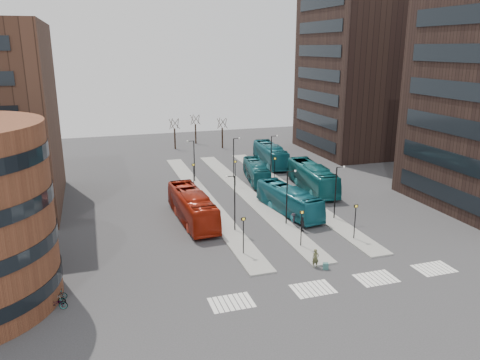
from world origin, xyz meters
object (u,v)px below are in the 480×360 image
object	(u,v)px
bicycle_near	(55,304)
bicycle_mid	(55,300)
teal_bus_b	(256,172)
bicycle_far	(56,295)
suitcase	(326,266)
teal_bus_c	(312,177)
teal_bus_d	(270,155)
commuter_a	(211,225)
red_bus	(192,206)
teal_bus_a	(289,200)
commuter_c	(293,219)
commuter_b	(302,224)
traveller	(316,258)

from	to	relation	value
bicycle_near	bicycle_mid	distance (m)	0.69
teal_bus_b	bicycle_mid	bearing A→B (deg)	-123.83
bicycle_near	bicycle_far	world-z (taller)	bicycle_near
suitcase	bicycle_mid	size ratio (longest dim) A/B	0.38
teal_bus_c	teal_bus_d	size ratio (longest dim) A/B	1.03
suitcase	teal_bus_b	size ratio (longest dim) A/B	0.06
teal_bus_c	bicycle_near	xyz separation A→B (m)	(-32.31, -22.18, -1.30)
teal_bus_b	commuter_a	distance (m)	20.58
red_bus	teal_bus_d	distance (m)	28.64
teal_bus_a	commuter_a	xyz separation A→B (m)	(-10.31, -3.10, -0.80)
teal_bus_a	commuter_a	world-z (taller)	teal_bus_a
teal_bus_b	commuter_a	world-z (taller)	teal_bus_b
suitcase	teal_bus_d	bearing A→B (deg)	96.13
commuter_c	teal_bus_d	bearing A→B (deg)	-176.17
teal_bus_b	suitcase	bearing A→B (deg)	-87.76
commuter_b	bicycle_near	xyz separation A→B (m)	(-24.50, -8.61, -0.31)
teal_bus_c	bicycle_mid	xyz separation A→B (m)	(-32.31, -21.49, -1.33)
teal_bus_d	bicycle_near	xyz separation A→B (m)	(-32.04, -37.37, -1.24)
red_bus	commuter_a	bearing A→B (deg)	-74.80
red_bus	bicycle_mid	xyz separation A→B (m)	(-13.88, -14.54, -1.30)
commuter_a	bicycle_far	distance (m)	18.06
suitcase	bicycle_near	xyz separation A→B (m)	(-22.66, 0.23, 0.20)
red_bus	commuter_c	world-z (taller)	red_bus
traveller	commuter_b	size ratio (longest dim) A/B	1.08
teal_bus_a	bicycle_mid	distance (m)	28.94
teal_bus_c	bicycle_mid	world-z (taller)	teal_bus_c
teal_bus_d	teal_bus_a	bearing A→B (deg)	-100.89
commuter_a	bicycle_mid	size ratio (longest dim) A/B	1.03
commuter_a	bicycle_near	xyz separation A→B (m)	(-15.12, -11.35, -0.30)
bicycle_near	suitcase	bearing A→B (deg)	-78.90
teal_bus_b	traveller	bearing A→B (deg)	-89.34
teal_bus_d	teal_bus_c	bearing A→B (deg)	-83.78
teal_bus_b	commuter_c	xyz separation A→B (m)	(-2.13, -18.15, -0.73)
teal_bus_c	traveller	size ratio (longest dim) A/B	7.40
red_bus	teal_bus_b	xyz separation A→B (m)	(12.50, 13.33, -0.31)
traveller	red_bus	bearing A→B (deg)	122.98
suitcase	teal_bus_c	bearing A→B (deg)	86.84
bicycle_mid	commuter_c	bearing A→B (deg)	-59.89
commuter_b	bicycle_far	xyz separation A→B (m)	(-24.50, -7.13, -0.37)
commuter_b	teal_bus_d	bearing A→B (deg)	-13.26
suitcase	teal_bus_c	distance (m)	24.44
teal_bus_d	commuter_b	xyz separation A→B (m)	(-7.54, -28.76, -0.93)
traveller	teal_bus_a	bearing A→B (deg)	80.52
teal_bus_a	traveller	xyz separation A→B (m)	(-3.48, -14.05, -0.72)
commuter_a	commuter_c	distance (m)	9.18
red_bus	bicycle_mid	size ratio (longest dim) A/B	8.24
teal_bus_c	teal_bus_b	bearing A→B (deg)	137.90
teal_bus_c	bicycle_mid	distance (m)	38.83
teal_bus_a	bicycle_mid	bearing A→B (deg)	-159.89
bicycle_near	bicycle_far	xyz separation A→B (m)	(0.00, 1.48, -0.06)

